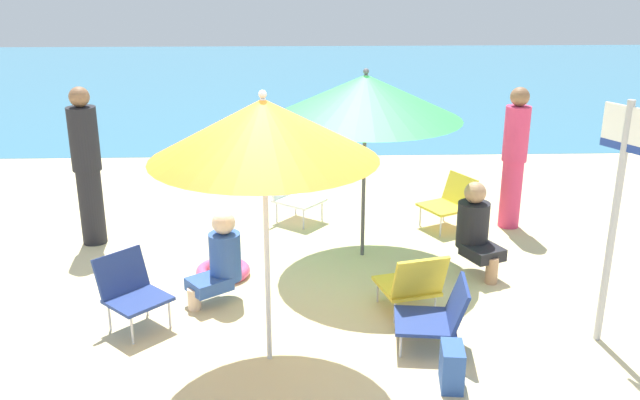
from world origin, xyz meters
TOP-DOWN VIEW (x-y plane):
  - ground_plane at (0.00, 0.00)m, footprint 40.00×40.00m
  - sea_water at (0.00, 13.34)m, footprint 40.00×16.00m
  - umbrella_green at (0.66, 1.30)m, footprint 1.95×1.95m
  - umbrella_orange at (-0.26, -0.74)m, footprint 1.66×1.66m
  - beach_chair_a at (1.09, -0.60)m, footprint 0.62×0.55m
  - beach_chair_b at (1.77, 2.09)m, footprint 0.69×0.67m
  - beach_chair_c at (-1.46, -0.16)m, footprint 0.69×0.69m
  - beach_chair_d at (0.97, -0.07)m, footprint 0.61×0.71m
  - beach_chair_e at (-0.10, 2.42)m, footprint 0.76×0.74m
  - person_a at (-2.31, 1.75)m, footprint 0.31×0.31m
  - person_b at (-0.74, 0.29)m, footprint 0.52×0.48m
  - person_c at (1.74, 0.82)m, footprint 0.45×0.55m
  - person_d at (2.48, 2.09)m, footprint 0.29×0.29m
  - warning_sign at (2.46, -0.53)m, footprint 0.22×0.41m
  - swim_ring at (-0.78, 0.82)m, footprint 0.54×0.54m
  - beach_bag at (1.09, -1.16)m, footprint 0.19×0.30m

SIDE VIEW (x-z plane):
  - ground_plane at x=0.00m, z-range 0.00..0.00m
  - sea_water at x=0.00m, z-range 0.00..0.01m
  - swim_ring at x=-0.78m, z-range 0.00..0.11m
  - beach_bag at x=1.09m, z-range 0.00..0.33m
  - beach_chair_a at x=1.09m, z-range 0.00..0.58m
  - beach_chair_d at x=0.97m, z-range 0.00..0.63m
  - beach_chair_b at x=1.77m, z-range 0.03..0.65m
  - beach_chair_c at x=-1.46m, z-range 0.03..0.67m
  - beach_chair_e at x=-0.10m, z-range 0.01..0.69m
  - person_b at x=-0.74m, z-range -0.02..0.85m
  - person_c at x=1.74m, z-range 0.01..0.95m
  - person_d at x=2.48m, z-range 0.02..1.68m
  - person_a at x=-2.31m, z-range 0.01..1.77m
  - warning_sign at x=2.46m, z-range 0.29..2.30m
  - umbrella_green at x=0.66m, z-range 0.71..2.70m
  - umbrella_orange at x=-0.26m, z-range 0.79..2.92m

